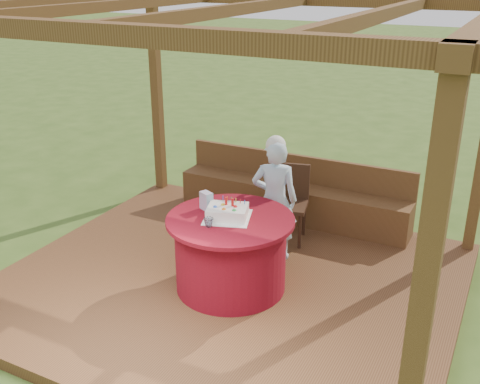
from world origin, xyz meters
name	(u,v)px	position (x,y,z in m)	size (l,w,h in m)	color
ground	(229,288)	(0.00, 0.00, 0.00)	(60.00, 60.00, 0.00)	#38541C
deck	(229,283)	(0.00, 0.00, 0.06)	(4.50, 4.00, 0.12)	brown
pergola	(227,55)	(0.00, 0.00, 2.41)	(4.50, 4.00, 2.72)	brown
bench	(292,198)	(0.00, 1.72, 0.38)	(3.00, 0.42, 0.80)	brown
table	(231,252)	(0.09, -0.13, 0.51)	(1.25, 1.25, 0.76)	maroon
chair	(289,199)	(0.17, 1.17, 0.62)	(0.53, 0.53, 0.89)	#361E11
elderly_woman	(274,198)	(0.21, 0.66, 0.82)	(0.57, 0.46, 1.40)	#9CC9E8
birthday_cake	(227,212)	(0.06, -0.13, 0.94)	(0.55, 0.55, 0.19)	white
gift_bag	(206,201)	(-0.22, -0.05, 0.97)	(0.13, 0.08, 0.18)	pink
drinking_glass	(209,222)	(0.00, -0.39, 0.92)	(0.09, 0.09, 0.09)	white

